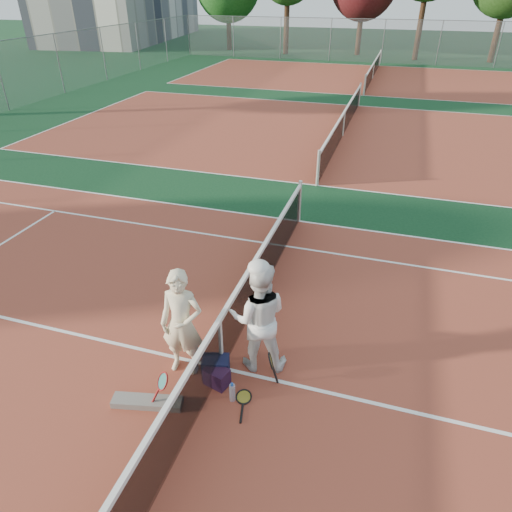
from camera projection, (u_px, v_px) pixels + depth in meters
The scene contains 17 objects.
ground at pixel (222, 368), 7.26m from camera, with size 130.00×130.00×0.00m, color #0D3319.
court_main at pixel (222, 368), 7.26m from camera, with size 23.77×10.97×0.01m, color brown.
court_far_a at pixel (343, 136), 18.31m from camera, with size 23.77×10.97×0.01m, color brown.
court_far_b at pixel (372, 78), 29.36m from camera, with size 23.77×10.97×0.01m, color brown.
net_main at pixel (221, 344), 7.00m from camera, with size 0.10×10.98×1.02m, color black, non-canonical shape.
net_far_a at pixel (344, 123), 18.05m from camera, with size 0.10×10.98×1.02m, color black, non-canonical shape.
net_far_b at pixel (373, 70), 29.10m from camera, with size 0.10×10.98×1.02m, color black, non-canonical shape.
fence_back at pixel (383, 41), 34.32m from camera, with size 32.00×0.06×3.00m, color slate, non-canonical shape.
player_a at pixel (182, 324), 6.80m from camera, with size 0.66×0.43×1.81m, color beige.
player_b at pixel (259, 317), 6.89m from camera, with size 0.91×0.71×1.86m, color white.
racket_red at pixel (164, 389), 6.55m from camera, with size 0.33×0.27×0.53m, color maroon, non-canonical shape.
racket_black_held at pixel (271, 369), 6.84m from camera, with size 0.17×0.27×0.59m, color black, non-canonical shape.
racket_spare at pixel (244, 397), 6.74m from camera, with size 0.60×0.27×0.03m, color black, non-canonical shape.
sports_bag_navy at pixel (216, 366), 7.07m from camera, with size 0.41×0.28×0.33m, color black.
sports_bag_purple at pixel (217, 377), 6.90m from camera, with size 0.36×0.25×0.29m, color black.
net_cover_canvas at pixel (147, 402), 6.61m from camera, with size 1.02×0.24×0.11m, color #68645E.
water_bottle at pixel (232, 393), 6.63m from camera, with size 0.09×0.09×0.30m, color silver.
Camera 1 is at (2.10, -4.90, 5.27)m, focal length 32.00 mm.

